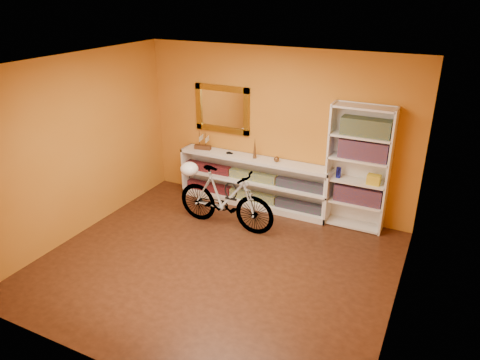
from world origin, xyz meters
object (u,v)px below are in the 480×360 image
at_px(bicycle, 225,198).
at_px(bookcase, 358,169).
at_px(helmet, 189,169).
at_px(console_unit, 253,182).

bearing_deg(bicycle, bookcase, -62.41).
distance_m(bookcase, helmet, 2.53).
bearing_deg(bicycle, console_unit, -3.87).
relative_size(console_unit, bicycle, 1.60).
xyz_separation_m(console_unit, helmet, (-0.69, -0.85, 0.42)).
bearing_deg(console_unit, helmet, -128.98).
height_order(console_unit, bookcase, bookcase).
xyz_separation_m(console_unit, bookcase, (1.67, 0.03, 0.52)).
relative_size(console_unit, helmet, 9.21).
height_order(console_unit, helmet, helmet).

